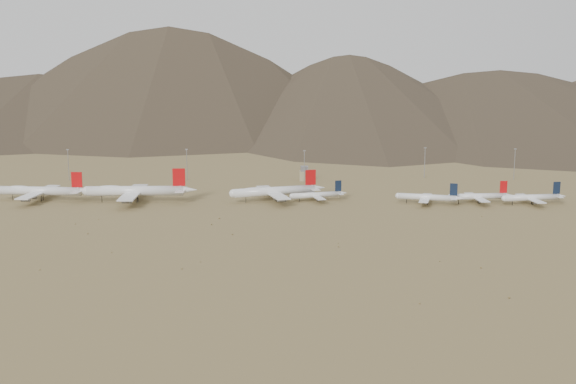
{
  "coord_description": "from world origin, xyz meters",
  "views": [
    {
      "loc": [
        5.23,
        -458.35,
        98.6
      ],
      "look_at": [
        14.88,
        30.0,
        7.48
      ],
      "focal_mm": 45.0,
      "sensor_mm": 36.0,
      "label": 1
    }
  ],
  "objects_px": {
    "widebody_centre": "(136,191)",
    "control_tower": "(304,174)",
    "narrowbody_a": "(318,195)",
    "widebody_west": "(41,191)",
    "widebody_east": "(275,191)",
    "narrowbody_b": "(428,197)"
  },
  "relations": [
    {
      "from": "widebody_west",
      "to": "widebody_centre",
      "type": "relative_size",
      "value": 0.88
    },
    {
      "from": "widebody_west",
      "to": "control_tower",
      "type": "distance_m",
      "value": 204.3
    },
    {
      "from": "narrowbody_a",
      "to": "widebody_centre",
      "type": "bearing_deg",
      "value": 165.94
    },
    {
      "from": "widebody_east",
      "to": "narrowbody_b",
      "type": "distance_m",
      "value": 105.75
    },
    {
      "from": "widebody_east",
      "to": "narrowbody_b",
      "type": "height_order",
      "value": "widebody_east"
    },
    {
      "from": "widebody_centre",
      "to": "widebody_east",
      "type": "xyz_separation_m",
      "value": [
        96.13,
        2.05,
        -0.93
      ]
    },
    {
      "from": "control_tower",
      "to": "widebody_centre",
      "type": "bearing_deg",
      "value": -144.29
    },
    {
      "from": "widebody_east",
      "to": "control_tower",
      "type": "xyz_separation_m",
      "value": [
        24.34,
        84.54,
        -1.88
      ]
    },
    {
      "from": "widebody_west",
      "to": "control_tower",
      "type": "height_order",
      "value": "widebody_west"
    },
    {
      "from": "widebody_west",
      "to": "narrowbody_a",
      "type": "relative_size",
      "value": 1.69
    },
    {
      "from": "widebody_east",
      "to": "narrowbody_a",
      "type": "xyz_separation_m",
      "value": [
        30.01,
        -0.84,
        -2.66
      ]
    },
    {
      "from": "widebody_east",
      "to": "control_tower",
      "type": "height_order",
      "value": "widebody_east"
    },
    {
      "from": "narrowbody_b",
      "to": "widebody_east",
      "type": "bearing_deg",
      "value": -170.64
    },
    {
      "from": "widebody_centre",
      "to": "narrowbody_a",
      "type": "distance_m",
      "value": 126.2
    },
    {
      "from": "control_tower",
      "to": "widebody_east",
      "type": "bearing_deg",
      "value": -106.06
    },
    {
      "from": "control_tower",
      "to": "widebody_west",
      "type": "bearing_deg",
      "value": -156.86
    },
    {
      "from": "widebody_west",
      "to": "widebody_centre",
      "type": "distance_m",
      "value": 67.69
    },
    {
      "from": "widebody_east",
      "to": "narrowbody_a",
      "type": "relative_size",
      "value": 1.64
    },
    {
      "from": "narrowbody_a",
      "to": "narrowbody_b",
      "type": "bearing_deg",
      "value": -24.3
    },
    {
      "from": "narrowbody_a",
      "to": "narrowbody_b",
      "type": "distance_m",
      "value": 75.92
    },
    {
      "from": "widebody_centre",
      "to": "narrowbody_a",
      "type": "xyz_separation_m",
      "value": [
        126.14,
        1.2,
        -3.59
      ]
    },
    {
      "from": "widebody_centre",
      "to": "control_tower",
      "type": "relative_size",
      "value": 6.61
    }
  ]
}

